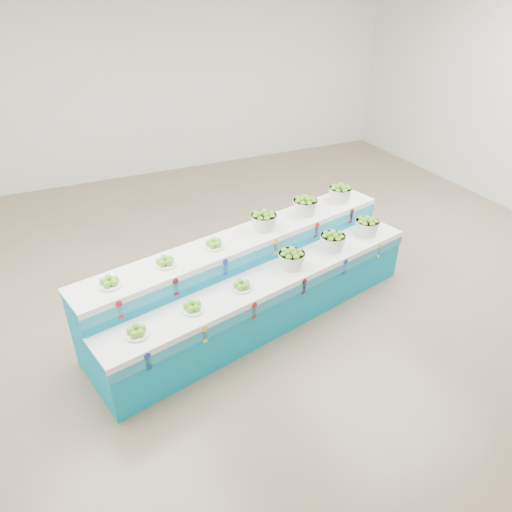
% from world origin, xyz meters
% --- Properties ---
extents(ground, '(10.00, 10.00, 0.00)m').
position_xyz_m(ground, '(0.00, 0.00, 0.00)').
color(ground, '#72634B').
rests_on(ground, ground).
extents(back_wall, '(10.00, 0.00, 10.00)m').
position_xyz_m(back_wall, '(0.00, 5.00, 2.00)').
color(back_wall, silver).
rests_on(back_wall, ground).
extents(display_stand, '(4.46, 2.07, 1.02)m').
position_xyz_m(display_stand, '(-0.61, -0.50, 0.51)').
color(display_stand, '#0A8DB3').
rests_on(display_stand, ground).
extents(plate_lower_left, '(0.30, 0.30, 0.10)m').
position_xyz_m(plate_lower_left, '(-2.21, -1.15, 0.77)').
color(plate_lower_left, white).
rests_on(plate_lower_left, display_stand).
extents(plate_lower_mid, '(0.30, 0.30, 0.10)m').
position_xyz_m(plate_lower_mid, '(-1.59, -1.01, 0.77)').
color(plate_lower_mid, white).
rests_on(plate_lower_mid, display_stand).
extents(plate_lower_right, '(0.30, 0.30, 0.10)m').
position_xyz_m(plate_lower_right, '(-0.96, -0.86, 0.77)').
color(plate_lower_right, white).
rests_on(plate_lower_right, display_stand).
extents(basket_lower_left, '(0.39, 0.39, 0.24)m').
position_xyz_m(basket_lower_left, '(-0.23, -0.69, 0.84)').
color(basket_lower_left, silver).
rests_on(basket_lower_left, display_stand).
extents(basket_lower_mid, '(0.39, 0.39, 0.24)m').
position_xyz_m(basket_lower_mid, '(0.46, -0.52, 0.84)').
color(basket_lower_mid, silver).
rests_on(basket_lower_mid, display_stand).
extents(basket_lower_right, '(0.39, 0.39, 0.24)m').
position_xyz_m(basket_lower_right, '(1.11, -0.37, 0.84)').
color(basket_lower_right, silver).
rests_on(basket_lower_right, display_stand).
extents(plate_upper_left, '(0.30, 0.30, 0.10)m').
position_xyz_m(plate_upper_left, '(-2.33, -0.63, 1.07)').
color(plate_upper_left, white).
rests_on(plate_upper_left, display_stand).
extents(plate_upper_mid, '(0.30, 0.30, 0.10)m').
position_xyz_m(plate_upper_mid, '(-1.71, -0.49, 1.07)').
color(plate_upper_mid, white).
rests_on(plate_upper_mid, display_stand).
extents(plate_upper_right, '(0.30, 0.30, 0.10)m').
position_xyz_m(plate_upper_right, '(-1.08, -0.34, 1.07)').
color(plate_upper_right, white).
rests_on(plate_upper_right, display_stand).
extents(basket_upper_left, '(0.39, 0.39, 0.24)m').
position_xyz_m(basket_upper_left, '(-0.35, -0.17, 1.14)').
color(basket_upper_left, silver).
rests_on(basket_upper_left, display_stand).
extents(basket_upper_mid, '(0.39, 0.39, 0.24)m').
position_xyz_m(basket_upper_mid, '(0.34, -0.00, 1.14)').
color(basket_upper_mid, silver).
rests_on(basket_upper_mid, display_stand).
extents(basket_upper_right, '(0.39, 0.39, 0.24)m').
position_xyz_m(basket_upper_right, '(0.99, 0.15, 1.14)').
color(basket_upper_right, silver).
rests_on(basket_upper_right, display_stand).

